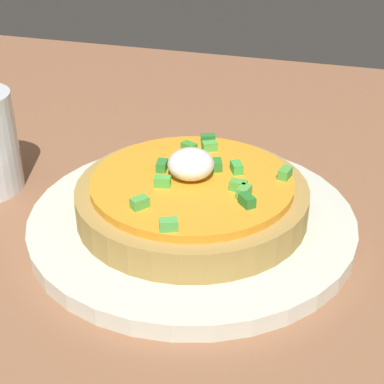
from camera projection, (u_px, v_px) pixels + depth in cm
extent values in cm
cube|color=#916041|center=(30.00, 243.00, 48.88)|extent=(105.83, 78.96, 2.25)
cylinder|color=silver|center=(192.00, 220.00, 48.53)|extent=(26.92, 26.92, 1.44)
cylinder|color=#AC8944|center=(192.00, 200.00, 47.52)|extent=(18.90, 18.90, 2.57)
cylinder|color=orange|center=(192.00, 182.00, 46.71)|extent=(16.38, 16.38, 0.66)
ellipsoid|color=white|center=(191.00, 164.00, 46.16)|extent=(3.74, 3.74, 2.40)
cube|color=#2E8733|center=(162.00, 166.00, 47.66)|extent=(1.39, 0.99, 0.80)
cube|color=#2F842E|center=(217.00, 165.00, 47.80)|extent=(1.48, 1.20, 0.80)
cube|color=#51B445|center=(140.00, 203.00, 42.55)|extent=(1.51, 1.40, 0.80)
cube|color=#52B94E|center=(169.00, 225.00, 40.02)|extent=(1.25, 1.49, 0.80)
cube|color=green|center=(162.00, 181.00, 45.33)|extent=(1.04, 1.41, 0.80)
cube|color=green|center=(189.00, 147.00, 50.67)|extent=(1.25, 1.50, 0.80)
cube|color=#55B649|center=(210.00, 146.00, 50.87)|extent=(1.34, 1.51, 0.80)
cube|color=#56B446|center=(244.00, 192.00, 43.96)|extent=(1.42, 1.05, 0.80)
cube|color=#55B13F|center=(238.00, 185.00, 44.79)|extent=(0.90, 1.34, 0.80)
cube|color=#449437|center=(199.00, 165.00, 47.80)|extent=(1.23, 1.49, 0.80)
cube|color=green|center=(285.00, 173.00, 46.53)|extent=(1.42, 1.06, 0.80)
cube|color=#2B8334|center=(208.00, 139.00, 52.18)|extent=(1.19, 1.48, 0.80)
cube|color=green|center=(237.00, 167.00, 47.38)|extent=(1.51, 1.31, 0.80)
cube|color=#297E2C|center=(247.00, 201.00, 42.81)|extent=(1.47, 1.47, 0.80)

